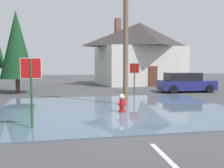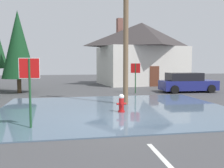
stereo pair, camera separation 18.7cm
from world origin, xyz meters
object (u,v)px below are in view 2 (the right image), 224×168
at_px(fire_hydrant, 121,104).
at_px(stop_sign_far, 135,72).
at_px(house, 141,52).
at_px(parked_car, 187,83).
at_px(utility_pole, 126,24).
at_px(stop_sign_near, 30,79).
at_px(pine_tree_tall_left, 18,45).

relative_size(fire_hydrant, stop_sign_far, 0.39).
bearing_deg(house, parked_car, -81.18).
xyz_separation_m(fire_hydrant, parked_car, (7.01, 7.37, 0.30)).
bearing_deg(fire_hydrant, parked_car, 46.45).
relative_size(utility_pole, parked_car, 1.91).
distance_m(utility_pole, house, 14.39).
height_order(fire_hydrant, stop_sign_far, stop_sign_far).
height_order(stop_sign_near, fire_hydrant, stop_sign_near).
height_order(fire_hydrant, utility_pole, utility_pole).
bearing_deg(house, pine_tree_tall_left, -151.75).
relative_size(stop_sign_far, parked_car, 0.52).
bearing_deg(stop_sign_far, utility_pole, -111.31).
bearing_deg(stop_sign_near, fire_hydrant, 30.79).
xyz_separation_m(fire_hydrant, utility_pole, (0.72, 2.13, 3.97)).
distance_m(stop_sign_near, stop_sign_far, 11.63).
bearing_deg(house, fire_hydrant, -110.18).
bearing_deg(utility_pole, pine_tree_tall_left, 133.48).
xyz_separation_m(stop_sign_far, parked_car, (4.26, 0.03, -0.91)).
bearing_deg(pine_tree_tall_left, stop_sign_far, -12.33).
relative_size(stop_sign_far, pine_tree_tall_left, 0.36).
bearing_deg(stop_sign_far, pine_tree_tall_left, 167.67).
bearing_deg(pine_tree_tall_left, fire_hydrant, -56.87).
height_order(stop_sign_near, utility_pole, utility_pole).
xyz_separation_m(stop_sign_near, house, (9.53, 17.86, 1.66)).
distance_m(house, pine_tree_tall_left, 13.37).
distance_m(utility_pole, pine_tree_tall_left, 9.85).
height_order(stop_sign_near, parked_car, stop_sign_near).
height_order(fire_hydrant, pine_tree_tall_left, pine_tree_tall_left).
relative_size(stop_sign_near, stop_sign_far, 1.09).
bearing_deg(fire_hydrant, stop_sign_near, -149.21).
bearing_deg(fire_hydrant, house, 69.82).
bearing_deg(stop_sign_far, house, 70.12).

